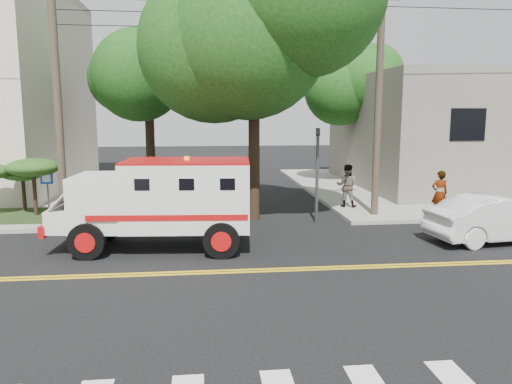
{
  "coord_description": "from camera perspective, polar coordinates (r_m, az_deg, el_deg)",
  "views": [
    {
      "loc": [
        -0.52,
        -12.71,
        4.18
      ],
      "look_at": [
        1.22,
        3.28,
        1.6
      ],
      "focal_mm": 35.0,
      "sensor_mm": 36.0,
      "label": 1
    }
  ],
  "objects": [
    {
      "name": "armored_truck",
      "position": [
        15.48,
        -10.71,
        -0.77
      ],
      "size": [
        6.2,
        2.83,
        2.75
      ],
      "rotation": [
        0.0,
        0.0,
        -0.08
      ],
      "color": "silver",
      "rests_on": "ground"
    },
    {
      "name": "pedestrian_b",
      "position": [
        21.74,
        10.32,
        0.73
      ],
      "size": [
        1.08,
        0.97,
        1.83
      ],
      "primitive_type": "imported",
      "rotation": [
        0.0,
        0.0,
        2.76
      ],
      "color": "gray",
      "rests_on": "sidewalk_ne"
    },
    {
      "name": "tree_right",
      "position": [
        30.05,
        12.25,
        12.57
      ],
      "size": [
        4.8,
        4.5,
        8.2
      ],
      "color": "black",
      "rests_on": "ground"
    },
    {
      "name": "traffic_signal",
      "position": [
        18.92,
        7.02,
        3.12
      ],
      "size": [
        0.15,
        0.18,
        3.6
      ],
      "color": "#3F3F42",
      "rests_on": "ground"
    },
    {
      "name": "accessibility_sign",
      "position": [
        19.92,
        -22.72,
        0.28
      ],
      "size": [
        0.45,
        0.1,
        2.02
      ],
      "color": "#3F3F42",
      "rests_on": "ground"
    },
    {
      "name": "sidewalk_ne",
      "position": [
        30.01,
        21.7,
        0.6
      ],
      "size": [
        17.0,
        17.0,
        0.15
      ],
      "primitive_type": "cube",
      "color": "gray",
      "rests_on": "ground"
    },
    {
      "name": "utility_pole_left",
      "position": [
        19.39,
        -21.72,
        9.42
      ],
      "size": [
        0.28,
        0.28,
        9.0
      ],
      "primitive_type": "cylinder",
      "color": "#382D23",
      "rests_on": "ground"
    },
    {
      "name": "ground",
      "position": [
        13.39,
        -3.73,
        -9.1
      ],
      "size": [
        100.0,
        100.0,
        0.0
      ],
      "primitive_type": "plane",
      "color": "black",
      "rests_on": "ground"
    },
    {
      "name": "palm_planter",
      "position": [
        20.69,
        -25.7,
        1.18
      ],
      "size": [
        3.52,
        2.63,
        2.36
      ],
      "color": "#1E3314",
      "rests_on": "sidewalk_nw"
    },
    {
      "name": "building_right",
      "position": [
        30.91,
        24.07,
        6.42
      ],
      "size": [
        14.0,
        12.0,
        6.0
      ],
      "primitive_type": "cube",
      "color": "slate",
      "rests_on": "sidewalk_ne"
    },
    {
      "name": "parked_sedan",
      "position": [
        18.02,
        25.97,
        -2.74
      ],
      "size": [
        4.81,
        2.19,
        1.53
      ],
      "primitive_type": "imported",
      "rotation": [
        0.0,
        0.0,
        1.7
      ],
      "color": "silver",
      "rests_on": "ground"
    },
    {
      "name": "tree_main",
      "position": [
        19.32,
        1.23,
        18.11
      ],
      "size": [
        6.08,
        5.7,
        9.85
      ],
      "color": "black",
      "rests_on": "ground"
    },
    {
      "name": "pedestrian_a",
      "position": [
        20.66,
        20.24,
        -0.16
      ],
      "size": [
        0.67,
        0.45,
        1.8
      ],
      "primitive_type": "imported",
      "rotation": [
        0.0,
        0.0,
        3.12
      ],
      "color": "gray",
      "rests_on": "sidewalk_ne"
    },
    {
      "name": "utility_pole_right",
      "position": [
        20.11,
        13.81,
        9.77
      ],
      "size": [
        0.28,
        0.28,
        9.0
      ],
      "primitive_type": "cylinder",
      "color": "#382D23",
      "rests_on": "ground"
    },
    {
      "name": "tree_left",
      "position": [
        24.64,
        -11.52,
        12.54
      ],
      "size": [
        4.48,
        4.2,
        7.7
      ],
      "color": "black",
      "rests_on": "ground"
    }
  ]
}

